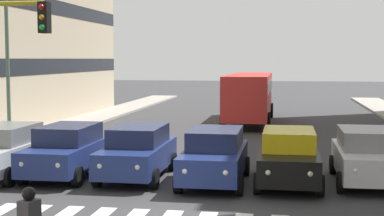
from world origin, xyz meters
The scene contains 8 objects.
car_1 centered at (-4.89, -5.62, 0.89)m, with size 2.02×4.44×1.72m.
car_2 centered at (-2.47, -5.05, 0.89)m, with size 2.02×4.44×1.72m.
car_3 centered at (-0.15, -4.84, 0.89)m, with size 2.02×4.44×1.72m.
car_4 centered at (2.47, -5.22, 0.89)m, with size 2.02×4.44×1.72m.
car_5 centered at (4.88, -5.13, 0.89)m, with size 2.02×4.44×1.72m.
car_6 centered at (6.95, -4.73, 0.89)m, with size 2.02×4.44×1.72m.
bus_behind_traffic centered at (-0.15, -22.44, 1.86)m, with size 2.78×10.50×3.00m.
street_lamp_right centered at (8.75, -9.78, 4.72)m, with size 3.53×0.28×7.39m.
Camera 1 is at (-2.33, 12.93, 3.95)m, focal length 53.39 mm.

